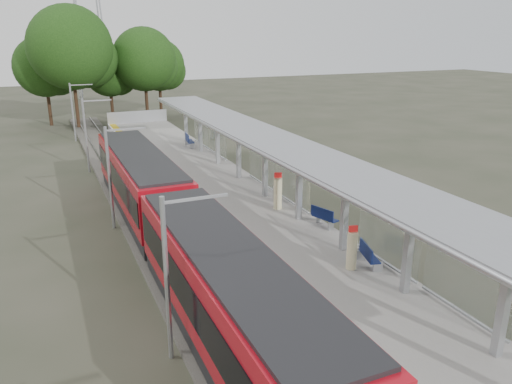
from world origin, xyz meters
TOP-DOWN VIEW (x-y plane):
  - trackbed at (-4.50, 20.00)m, footprint 3.00×70.00m
  - platform at (0.00, 20.00)m, footprint 6.00×50.00m
  - tactile_strip at (-2.55, 20.00)m, footprint 0.60×50.00m
  - end_fence at (0.00, 44.95)m, footprint 6.00×0.10m
  - train at (-4.50, 13.41)m, footprint 2.74×27.60m
  - canopy at (1.61, 16.19)m, footprint 3.27×38.00m
  - tree_cluster at (-2.31, 51.43)m, footprint 19.05×12.96m
  - catenary_masts at (-6.22, 19.00)m, footprint 2.08×48.16m
  - bench_near at (2.00, 8.23)m, footprint 0.81×1.48m
  - bench_mid at (2.62, 12.63)m, footprint 0.83×1.43m
  - bench_far at (1.58, 31.85)m, footprint 0.68×1.66m
  - info_pillar_near at (1.30, 8.33)m, footprint 0.41×0.41m
  - info_pillar_far at (1.72, 15.79)m, footprint 0.44×0.44m
  - litter_bin at (2.17, 16.84)m, footprint 0.46×0.46m

SIDE VIEW (x-z plane):
  - trackbed at x=-4.50m, z-range 0.00..0.24m
  - platform at x=0.00m, z-range 0.00..1.00m
  - tactile_strip at x=-2.55m, z-range 1.00..1.02m
  - litter_bin at x=2.17m, z-range 1.00..1.83m
  - bench_mid at x=2.62m, z-range 1.03..1.96m
  - bench_near at x=2.00m, z-range 1.03..1.99m
  - bench_far at x=1.58m, z-range 1.03..2.13m
  - end_fence at x=0.00m, z-range 1.00..2.20m
  - info_pillar_near at x=1.30m, z-range 0.88..2.69m
  - info_pillar_far at x=1.72m, z-range 0.87..2.83m
  - train at x=-4.50m, z-range 0.24..3.86m
  - catenary_masts at x=-6.22m, z-range 0.21..5.61m
  - canopy at x=1.61m, z-range 2.37..6.03m
  - tree_cluster at x=-2.31m, z-range 0.79..13.39m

